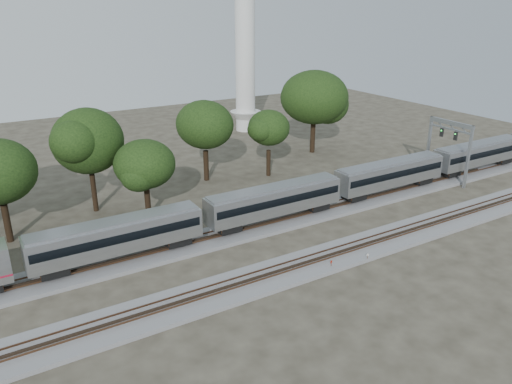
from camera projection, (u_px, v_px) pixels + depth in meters
ground at (242, 262)px, 49.69m from camera, size 160.00×160.00×0.00m
track_far at (215, 238)px, 54.41m from camera, size 160.00×5.00×0.73m
track_near at (263, 278)px, 46.41m from camera, size 160.00×5.00×0.73m
train at (337, 185)px, 61.57m from camera, size 106.06×3.02×4.46m
switch_stand_red at (331, 264)px, 48.09m from camera, size 0.31×0.14×1.00m
switch_stand_white at (367, 257)px, 49.56m from camera, size 0.30×0.06×0.93m
switch_lever at (334, 267)px, 48.51m from camera, size 0.57×0.43×0.30m
signal_gantry at (449, 138)px, 70.08m from camera, size 0.61×7.26×8.83m
tree_3 at (88, 141)px, 58.88m from camera, size 9.06×9.06×12.77m
tree_4 at (145, 164)px, 57.75m from camera, size 6.82×6.82×9.62m
tree_5 at (205, 125)px, 69.81m from camera, size 8.36×8.36×11.79m
tree_6 at (269, 128)px, 72.07m from camera, size 7.39×7.39×10.43m
tree_7 at (314, 97)px, 82.88m from camera, size 9.63×9.63×13.58m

